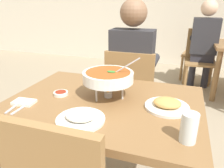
{
  "coord_description": "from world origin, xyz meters",
  "views": [
    {
      "loc": [
        0.41,
        -1.07,
        1.29
      ],
      "look_at": [
        0.0,
        0.15,
        0.79
      ],
      "focal_mm": 34.5,
      "sensor_mm": 36.0,
      "label": 1
    }
  ],
  "objects_px": {
    "patron_bg_left": "(204,41)",
    "appetizer_plate": "(167,105)",
    "dining_table_main": "(104,118)",
    "rice_plate": "(81,117)",
    "sauce_dish": "(61,93)",
    "diner_main": "(133,66)",
    "drink_glass": "(189,129)",
    "chair_bg_right": "(203,51)",
    "chair_diner_main": "(131,92)",
    "curry_bowl": "(108,77)",
    "chair_bg_left": "(200,56)"
  },
  "relations": [
    {
      "from": "patron_bg_left",
      "to": "appetizer_plate",
      "type": "bearing_deg",
      "value": -97.87
    },
    {
      "from": "dining_table_main",
      "to": "patron_bg_left",
      "type": "xyz_separation_m",
      "value": [
        0.68,
        2.34,
        0.13
      ]
    },
    {
      "from": "rice_plate",
      "to": "sauce_dish",
      "type": "distance_m",
      "value": 0.35
    },
    {
      "from": "diner_main",
      "to": "rice_plate",
      "type": "bearing_deg",
      "value": -91.57
    },
    {
      "from": "dining_table_main",
      "to": "appetizer_plate",
      "type": "xyz_separation_m",
      "value": [
        0.36,
        0.02,
        0.14
      ]
    },
    {
      "from": "drink_glass",
      "to": "chair_bg_right",
      "type": "height_order",
      "value": "chair_bg_right"
    },
    {
      "from": "chair_diner_main",
      "to": "rice_plate",
      "type": "distance_m",
      "value": 0.98
    },
    {
      "from": "dining_table_main",
      "to": "sauce_dish",
      "type": "bearing_deg",
      "value": -178.33
    },
    {
      "from": "patron_bg_left",
      "to": "chair_diner_main",
      "type": "bearing_deg",
      "value": -112.52
    },
    {
      "from": "dining_table_main",
      "to": "diner_main",
      "type": "distance_m",
      "value": 0.74
    },
    {
      "from": "drink_glass",
      "to": "chair_bg_right",
      "type": "xyz_separation_m",
      "value": [
        0.25,
        3.03,
        -0.29
      ]
    },
    {
      "from": "diner_main",
      "to": "appetizer_plate",
      "type": "height_order",
      "value": "diner_main"
    },
    {
      "from": "curry_bowl",
      "to": "appetizer_plate",
      "type": "height_order",
      "value": "curry_bowl"
    },
    {
      "from": "diner_main",
      "to": "chair_diner_main",
      "type": "bearing_deg",
      "value": -90.0
    },
    {
      "from": "curry_bowl",
      "to": "chair_bg_left",
      "type": "xyz_separation_m",
      "value": [
        0.65,
        2.32,
        -0.36
      ]
    },
    {
      "from": "appetizer_plate",
      "to": "chair_bg_right",
      "type": "xyz_separation_m",
      "value": [
        0.36,
        2.76,
        -0.25
      ]
    },
    {
      "from": "dining_table_main",
      "to": "chair_bg_left",
      "type": "height_order",
      "value": "chair_bg_left"
    },
    {
      "from": "chair_bg_left",
      "to": "chair_bg_right",
      "type": "distance_m",
      "value": 0.4
    },
    {
      "from": "patron_bg_left",
      "to": "dining_table_main",
      "type": "bearing_deg",
      "value": -106.22
    },
    {
      "from": "appetizer_plate",
      "to": "sauce_dish",
      "type": "distance_m",
      "value": 0.64
    },
    {
      "from": "chair_bg_right",
      "to": "chair_bg_left",
      "type": "bearing_deg",
      "value": -98.7
    },
    {
      "from": "appetizer_plate",
      "to": "drink_glass",
      "type": "distance_m",
      "value": 0.3
    },
    {
      "from": "dining_table_main",
      "to": "rice_plate",
      "type": "height_order",
      "value": "rice_plate"
    },
    {
      "from": "appetizer_plate",
      "to": "rice_plate",
      "type": "bearing_deg",
      "value": -144.85
    },
    {
      "from": "dining_table_main",
      "to": "chair_diner_main",
      "type": "height_order",
      "value": "chair_diner_main"
    },
    {
      "from": "rice_plate",
      "to": "drink_glass",
      "type": "distance_m",
      "value": 0.5
    },
    {
      "from": "chair_diner_main",
      "to": "chair_bg_right",
      "type": "relative_size",
      "value": 1.0
    },
    {
      "from": "rice_plate",
      "to": "chair_bg_right",
      "type": "relative_size",
      "value": 0.27
    },
    {
      "from": "curry_bowl",
      "to": "dining_table_main",
      "type": "bearing_deg",
      "value": -96.61
    },
    {
      "from": "rice_plate",
      "to": "appetizer_plate",
      "type": "xyz_separation_m",
      "value": [
        0.39,
        0.27,
        0.0
      ]
    },
    {
      "from": "diner_main",
      "to": "drink_glass",
      "type": "distance_m",
      "value": 1.09
    },
    {
      "from": "curry_bowl",
      "to": "drink_glass",
      "type": "distance_m",
      "value": 0.56
    },
    {
      "from": "dining_table_main",
      "to": "diner_main",
      "type": "xyz_separation_m",
      "value": [
        0.0,
        0.73,
        0.13
      ]
    },
    {
      "from": "dining_table_main",
      "to": "patron_bg_left",
      "type": "relative_size",
      "value": 0.85
    },
    {
      "from": "chair_diner_main",
      "to": "appetizer_plate",
      "type": "height_order",
      "value": "chair_diner_main"
    },
    {
      "from": "drink_glass",
      "to": "chair_bg_right",
      "type": "distance_m",
      "value": 3.06
    },
    {
      "from": "chair_diner_main",
      "to": "chair_bg_left",
      "type": "xyz_separation_m",
      "value": [
        0.66,
        1.68,
        0.0
      ]
    },
    {
      "from": "curry_bowl",
      "to": "chair_bg_right",
      "type": "bearing_deg",
      "value": 75.25
    },
    {
      "from": "curry_bowl",
      "to": "patron_bg_left",
      "type": "xyz_separation_m",
      "value": [
        0.67,
        2.28,
        -0.12
      ]
    },
    {
      "from": "chair_diner_main",
      "to": "curry_bowl",
      "type": "xyz_separation_m",
      "value": [
        0.01,
        -0.64,
        0.36
      ]
    },
    {
      "from": "rice_plate",
      "to": "patron_bg_left",
      "type": "bearing_deg",
      "value": 74.72
    },
    {
      "from": "rice_plate",
      "to": "appetizer_plate",
      "type": "height_order",
      "value": "same"
    },
    {
      "from": "curry_bowl",
      "to": "chair_diner_main",
      "type": "bearing_deg",
      "value": 90.6
    },
    {
      "from": "appetizer_plate",
      "to": "curry_bowl",
      "type": "bearing_deg",
      "value": 174.13
    },
    {
      "from": "chair_diner_main",
      "to": "chair_bg_right",
      "type": "distance_m",
      "value": 2.2
    },
    {
      "from": "chair_diner_main",
      "to": "patron_bg_left",
      "type": "height_order",
      "value": "patron_bg_left"
    },
    {
      "from": "diner_main",
      "to": "sauce_dish",
      "type": "distance_m",
      "value": 0.79
    },
    {
      "from": "dining_table_main",
      "to": "appetizer_plate",
      "type": "distance_m",
      "value": 0.39
    },
    {
      "from": "curry_bowl",
      "to": "sauce_dish",
      "type": "distance_m",
      "value": 0.32
    },
    {
      "from": "appetizer_plate",
      "to": "patron_bg_left",
      "type": "distance_m",
      "value": 2.34
    }
  ]
}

